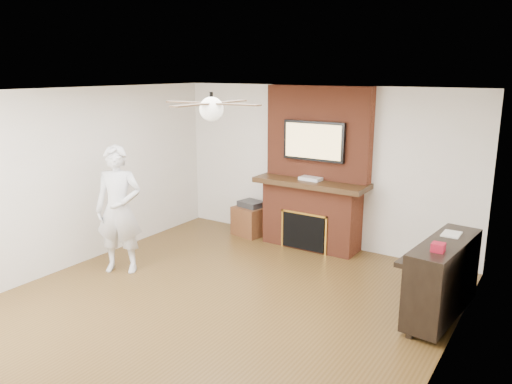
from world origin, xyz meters
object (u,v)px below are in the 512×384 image
Objects in this scene: person at (119,210)px; piano at (442,277)px; fireplace at (314,184)px; side_table at (251,219)px.

piano is (4.05, 0.99, -0.39)m from person.
fireplace is at bearing 24.80° from person.
side_table is (0.65, 2.30, -0.61)m from person.
fireplace is 1.42× the size of person.
fireplace reaches higher than person.
fireplace is 2.71m from piano.
person is at bearing -94.99° from side_table.
fireplace is 4.25× the size of side_table.
side_table is at bearing 45.88° from person.
fireplace is 1.34m from side_table.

